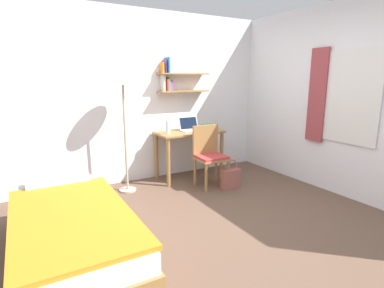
% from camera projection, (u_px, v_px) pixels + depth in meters
% --- Properties ---
extents(ground_plane, '(5.28, 5.28, 0.00)m').
position_uv_depth(ground_plane, '(221.00, 229.00, 3.27)').
color(ground_plane, brown).
extents(wall_back, '(4.40, 0.27, 2.60)m').
position_uv_depth(wall_back, '(149.00, 97.00, 4.72)').
color(wall_back, white).
rests_on(wall_back, ground_plane).
extents(wall_right, '(0.10, 4.40, 2.60)m').
position_uv_depth(wall_right, '(349.00, 101.00, 3.98)').
color(wall_right, white).
rests_on(wall_right, ground_plane).
extents(bed, '(0.93, 2.04, 0.54)m').
position_uv_depth(bed, '(71.00, 233.00, 2.71)').
color(bed, '#9E703D').
rests_on(bed, ground_plane).
extents(desk, '(1.06, 0.54, 0.77)m').
position_uv_depth(desk, '(189.00, 140.00, 4.85)').
color(desk, '#9E703D').
rests_on(desk, ground_plane).
extents(desk_chair, '(0.46, 0.42, 0.91)m').
position_uv_depth(desk_chair, '(209.00, 153.00, 4.50)').
color(desk_chair, '#9E703D').
rests_on(desk_chair, ground_plane).
extents(standing_lamp, '(0.41, 0.41, 1.73)m').
position_uv_depth(standing_lamp, '(123.00, 83.00, 4.05)').
color(standing_lamp, '#B2A893').
rests_on(standing_lamp, ground_plane).
extents(laptop, '(0.34, 0.24, 0.22)m').
position_uv_depth(laptop, '(190.00, 127.00, 4.87)').
color(laptop, '#B7BABF').
rests_on(laptop, desk).
extents(water_bottle, '(0.07, 0.07, 0.20)m').
position_uv_depth(water_bottle, '(168.00, 127.00, 4.57)').
color(water_bottle, silver).
rests_on(water_bottle, desk).
extents(book_stack, '(0.21, 0.25, 0.09)m').
position_uv_depth(book_stack, '(209.00, 127.00, 4.94)').
color(book_stack, '#4CA856').
rests_on(book_stack, desk).
extents(handbag, '(0.29, 0.11, 0.44)m').
position_uv_depth(handbag, '(231.00, 178.00, 4.44)').
color(handbag, '#99564C').
rests_on(handbag, ground_plane).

